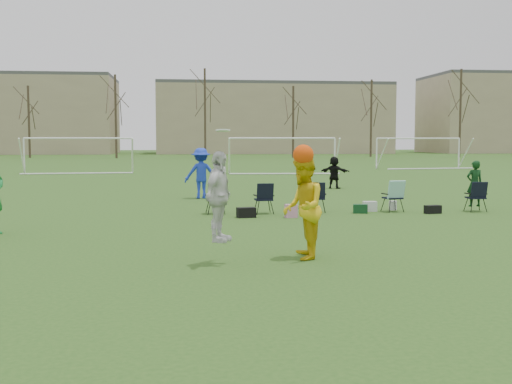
{
  "coord_description": "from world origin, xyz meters",
  "views": [
    {
      "loc": [
        -2.73,
        -11.76,
        2.33
      ],
      "look_at": [
        -1.27,
        1.22,
        1.25
      ],
      "focal_mm": 45.0,
      "sensor_mm": 36.0,
      "label": 1
    }
  ],
  "objects": [
    {
      "name": "sideline_setup",
      "position": [
        2.62,
        8.07,
        0.5
      ],
      "size": [
        9.03,
        1.95,
        1.64
      ],
      "color": "#0D3313",
      "rests_on": "ground"
    },
    {
      "name": "goal_right",
      "position": [
        16.0,
        38.0,
        1.92
      ],
      "size": [
        7.35,
        1.14,
        2.46
      ],
      "rotation": [
        0.0,
        0.0,
        0.14
      ],
      "color": "white",
      "rests_on": "ground"
    },
    {
      "name": "goal_mid",
      "position": [
        4.0,
        32.0,
        1.92
      ],
      "size": [
        7.4,
        0.63,
        2.46
      ],
      "rotation": [
        0.0,
        0.0,
        -0.07
      ],
      "color": "white",
      "rests_on": "ground"
    },
    {
      "name": "center_contest",
      "position": [
        -0.95,
        0.3,
        1.11
      ],
      "size": [
        2.48,
        1.45,
        2.51
      ],
      "color": "silver",
      "rests_on": "ground"
    },
    {
      "name": "goal_left",
      "position": [
        -10.0,
        34.0,
        1.92
      ],
      "size": [
        7.39,
        0.76,
        2.46
      ],
      "rotation": [
        0.0,
        0.0,
        0.09
      ],
      "color": "white",
      "rests_on": "ground"
    },
    {
      "name": "building_row",
      "position": [
        6.73,
        96.0,
        5.99
      ],
      "size": [
        126.0,
        16.0,
        13.0
      ],
      "color": "tan",
      "rests_on": "ground"
    },
    {
      "name": "ground",
      "position": [
        0.0,
        0.0,
        0.0
      ],
      "size": [
        260.0,
        260.0,
        0.0
      ],
      "primitive_type": "plane",
      "color": "#275019",
      "rests_on": "ground"
    },
    {
      "name": "fielder_black",
      "position": [
        4.33,
        17.9,
        0.76
      ],
      "size": [
        1.44,
        1.15,
        1.53
      ],
      "primitive_type": "imported",
      "rotation": [
        0.0,
        0.0,
        2.57
      ],
      "color": "black",
      "rests_on": "ground"
    },
    {
      "name": "fielder_blue",
      "position": [
        -2.07,
        13.51,
        0.99
      ],
      "size": [
        1.36,
        0.89,
        1.98
      ],
      "primitive_type": "imported",
      "rotation": [
        0.0,
        0.0,
        3.27
      ],
      "color": "#1934C0",
      "rests_on": "ground"
    },
    {
      "name": "tree_line",
      "position": [
        0.24,
        69.85,
        5.09
      ],
      "size": [
        110.28,
        3.28,
        11.4
      ],
      "color": "#382B21",
      "rests_on": "ground"
    }
  ]
}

